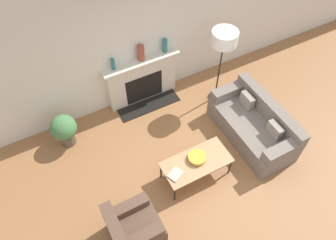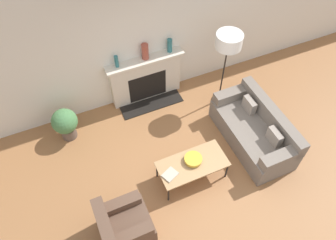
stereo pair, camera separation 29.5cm
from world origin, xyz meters
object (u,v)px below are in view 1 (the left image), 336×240
object	(u,v)px
couch	(254,125)
mantel_vase_center_left	(141,53)
mantel_vase_center_right	(165,46)
bowl	(197,157)
coffee_table	(196,163)
mantel_vase_left	(113,64)
fireplace	(142,80)
armchair_near	(133,228)
floor_lamp	(224,41)
book	(175,174)
potted_plant	(64,129)

from	to	relation	value
couch	mantel_vase_center_left	world-z (taller)	mantel_vase_center_left
mantel_vase_center_right	bowl	bearing A→B (deg)	-103.35
coffee_table	mantel_vase_left	world-z (taller)	mantel_vase_left
fireplace	mantel_vase_center_left	bearing A→B (deg)	28.58
armchair_near	mantel_vase_center_left	world-z (taller)	mantel_vase_center_left
floor_lamp	mantel_vase_center_right	distance (m)	1.18
coffee_table	mantel_vase_left	xyz separation A→B (m)	(-0.56, 2.22, 0.78)
mantel_vase_center_right	armchair_near	bearing A→B (deg)	-126.55
book	mantel_vase_left	distance (m)	2.38
bowl	floor_lamp	distance (m)	2.22
fireplace	potted_plant	bearing A→B (deg)	-168.09
floor_lamp	mantel_vase_left	size ratio (longest dim) A/B	7.07
book	mantel_vase_center_right	bearing A→B (deg)	43.11
book	armchair_near	bearing A→B (deg)	-179.21
bowl	fireplace	bearing A→B (deg)	90.96
armchair_near	book	bearing A→B (deg)	-66.10
floor_lamp	mantel_vase_center_right	size ratio (longest dim) A/B	6.00
mantel_vase_left	mantel_vase_center_left	distance (m)	0.59
bowl	potted_plant	bearing A→B (deg)	136.53
bowl	mantel_vase_center_right	world-z (taller)	mantel_vase_center_right
couch	floor_lamp	world-z (taller)	floor_lamp
potted_plant	book	bearing A→B (deg)	-53.39
book	mantel_vase_center_left	bearing A→B (deg)	55.07
fireplace	floor_lamp	distance (m)	1.88
coffee_table	mantel_vase_center_left	world-z (taller)	mantel_vase_center_left
floor_lamp	mantel_vase_center_left	size ratio (longest dim) A/B	5.24
couch	mantel_vase_left	distance (m)	2.97
fireplace	mantel_vase_center_right	bearing A→B (deg)	1.55
armchair_near	book	distance (m)	1.12
potted_plant	bowl	bearing A→B (deg)	-43.47
couch	bowl	distance (m)	1.47
floor_lamp	mantel_vase_center_right	xyz separation A→B (m)	(-0.84, 0.76, -0.32)
couch	armchair_near	size ratio (longest dim) A/B	2.25
armchair_near	couch	bearing A→B (deg)	-75.81
coffee_table	bowl	distance (m)	0.10
potted_plant	fireplace	bearing A→B (deg)	11.91
book	potted_plant	world-z (taller)	potted_plant
mantel_vase_center_left	book	bearing A→B (deg)	-101.82
potted_plant	armchair_near	bearing A→B (deg)	-80.89
fireplace	mantel_vase_center_left	size ratio (longest dim) A/B	4.87
book	floor_lamp	distance (m)	2.61
bowl	potted_plant	distance (m)	2.57
coffee_table	bowl	bearing A→B (deg)	54.91
armchair_near	mantel_vase_center_left	size ratio (longest dim) A/B	2.45
coffee_table	mantel_vase_center_left	xyz separation A→B (m)	(0.02, 2.22, 0.82)
bowl	mantel_vase_center_left	size ratio (longest dim) A/B	0.95
couch	armchair_near	bearing A→B (deg)	-75.81
armchair_near	fireplace	bearing A→B (deg)	-28.42
fireplace	book	world-z (taller)	fireplace
book	mantel_vase_left	xyz separation A→B (m)	(-0.11, 2.26, 0.74)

